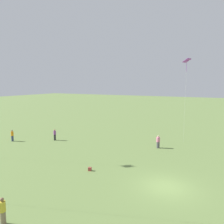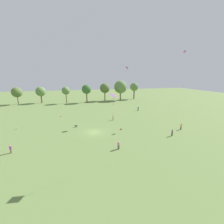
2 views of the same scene
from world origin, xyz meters
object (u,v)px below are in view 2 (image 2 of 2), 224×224
kite_3 (127,71)px  kite_2 (184,59)px  dog_0 (76,126)px  person_4 (172,133)px  picnic_bag_1 (61,116)px  person_6 (113,118)px  person_3 (119,145)px  picnic_bag_2 (121,129)px  kite_0 (113,98)px  person_1 (181,127)px  person_0 (138,109)px  picnic_bag_0 (17,129)px  person_5 (11,149)px

kite_3 → kite_2: bearing=-62.1°
kite_3 → dog_0: bearing=139.5°
person_4 → picnic_bag_1: (-27.81, 25.11, -0.68)m
person_6 → picnic_bag_1: person_6 is taller
person_6 → person_3: bearing=39.2°
kite_2 → picnic_bag_2: (-22.02, -5.30, -19.45)m
person_4 → kite_0: (-17.13, -8.08, 10.36)m
kite_0 → picnic_bag_1: size_ratio=25.37×
person_1 → kite_0: 27.06m
person_1 → picnic_bag_1: (-32.96, 21.84, -0.68)m
person_0 → kite_3: bearing=-132.5°
person_1 → kite_2: bearing=5.2°
person_0 → picnic_bag_1: bearing=-179.0°
person_4 → kite_0: kite_0 is taller
person_0 → dog_0: person_0 is taller
picnic_bag_0 → person_5: bearing=-76.0°
person_3 → person_4: (14.73, 3.25, 0.01)m
person_0 → person_3: person_0 is taller
person_1 → picnic_bag_0: size_ratio=4.71×
person_4 → kite_2: 25.16m
person_0 → picnic_bag_0: 43.52m
kite_0 → person_6: bearing=53.0°
person_5 → person_4: bearing=50.5°
kite_0 → picnic_bag_2: bearing=45.5°
person_5 → kite_2: (46.29, 12.16, 18.84)m
person_0 → person_1: size_ratio=1.10×
person_1 → picnic_bag_2: 16.51m
person_1 → person_6: (-15.84, 13.16, 0.02)m
kite_2 → dog_0: (-33.97, -0.12, -19.22)m
person_3 → person_5: person_3 is taller
person_6 → kite_3: 15.62m
person_6 → picnic_bag_0: (-28.00, -1.84, -0.70)m
kite_0 → picnic_bag_2: kite_0 is taller
person_0 → picnic_bag_2: (-13.88, -19.85, -0.74)m
dog_0 → picnic_bag_1: dog_0 is taller
person_1 → picnic_bag_0: bearing=113.7°
kite_2 → person_5: bearing=73.8°
person_5 → picnic_bag_1: size_ratio=3.43×
picnic_bag_1 → person_5: bearing=-106.5°
kite_0 → person_0: bearing=37.9°
person_0 → kite_0: 41.77m
picnic_bag_0 → picnic_bag_2: bearing=-14.9°
person_3 → picnic_bag_1: bearing=125.6°
kite_3 → person_5: bearing=156.3°
person_5 → kite_2: kite_2 is taller
kite_0 → picnic_bag_0: (-21.56, 22.66, -11.03)m
picnic_bag_2 → kite_0: bearing=-112.3°
person_6 → kite_2: bearing=130.6°
person_6 → picnic_bag_0: size_ratio=4.86×
person_4 → person_3: bearing=134.7°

